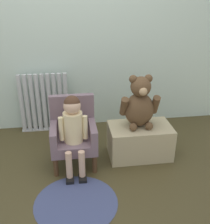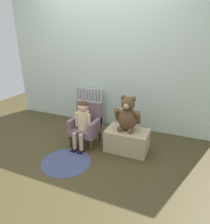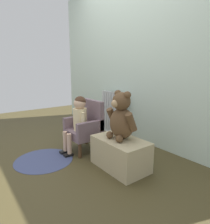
{
  "view_description": "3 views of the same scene",
  "coord_description": "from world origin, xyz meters",
  "px_view_note": "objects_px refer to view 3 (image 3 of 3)",
  "views": [
    {
      "loc": [
        -0.0,
        -1.85,
        1.58
      ],
      "look_at": [
        0.33,
        0.47,
        0.5
      ],
      "focal_mm": 45.0,
      "sensor_mm": 36.0,
      "label": 1
    },
    {
      "loc": [
        1.36,
        -2.01,
        1.6
      ],
      "look_at": [
        0.33,
        0.46,
        0.55
      ],
      "focal_mm": 32.0,
      "sensor_mm": 36.0,
      "label": 2
    },
    {
      "loc": [
        2.16,
        -0.84,
        1.05
      ],
      "look_at": [
        0.4,
        0.47,
        0.56
      ],
      "focal_mm": 32.0,
      "sensor_mm": 36.0,
      "label": 3
    }
  ],
  "objects_px": {
    "child_figure": "(78,116)",
    "large_teddy_bear": "(122,118)",
    "child_armchair": "(86,126)",
    "floor_rug": "(44,160)",
    "radiator": "(113,113)",
    "low_bench": "(120,153)"
  },
  "relations": [
    {
      "from": "radiator",
      "to": "floor_rug",
      "type": "height_order",
      "value": "radiator"
    },
    {
      "from": "low_bench",
      "to": "floor_rug",
      "type": "height_order",
      "value": "low_bench"
    },
    {
      "from": "floor_rug",
      "to": "radiator",
      "type": "bearing_deg",
      "value": 102.72
    },
    {
      "from": "large_teddy_bear",
      "to": "floor_rug",
      "type": "xyz_separation_m",
      "value": [
        -0.65,
        -0.62,
        -0.54
      ]
    },
    {
      "from": "radiator",
      "to": "floor_rug",
      "type": "bearing_deg",
      "value": -77.28
    },
    {
      "from": "child_armchair",
      "to": "floor_rug",
      "type": "distance_m",
      "value": 0.65
    },
    {
      "from": "child_figure",
      "to": "floor_rug",
      "type": "distance_m",
      "value": 0.65
    },
    {
      "from": "child_armchair",
      "to": "floor_rug",
      "type": "relative_size",
      "value": 0.98
    },
    {
      "from": "child_armchair",
      "to": "radiator",
      "type": "bearing_deg",
      "value": 113.52
    },
    {
      "from": "radiator",
      "to": "large_teddy_bear",
      "type": "relative_size",
      "value": 1.34
    },
    {
      "from": "child_figure",
      "to": "large_teddy_bear",
      "type": "xyz_separation_m",
      "value": [
        0.63,
        0.16,
        0.08
      ]
    },
    {
      "from": "child_armchair",
      "to": "child_figure",
      "type": "distance_m",
      "value": 0.18
    },
    {
      "from": "floor_rug",
      "to": "child_figure",
      "type": "bearing_deg",
      "value": 88.04
    },
    {
      "from": "low_bench",
      "to": "child_figure",
      "type": "bearing_deg",
      "value": -168.3
    },
    {
      "from": "large_teddy_bear",
      "to": "child_figure",
      "type": "bearing_deg",
      "value": -166.06
    },
    {
      "from": "radiator",
      "to": "child_figure",
      "type": "height_order",
      "value": "child_figure"
    },
    {
      "from": "radiator",
      "to": "low_bench",
      "type": "distance_m",
      "value": 1.17
    },
    {
      "from": "large_teddy_bear",
      "to": "floor_rug",
      "type": "height_order",
      "value": "large_teddy_bear"
    },
    {
      "from": "radiator",
      "to": "large_teddy_bear",
      "type": "bearing_deg",
      "value": -34.64
    },
    {
      "from": "large_teddy_bear",
      "to": "radiator",
      "type": "bearing_deg",
      "value": 145.36
    },
    {
      "from": "low_bench",
      "to": "large_teddy_bear",
      "type": "bearing_deg",
      "value": 121.99
    },
    {
      "from": "radiator",
      "to": "large_teddy_bear",
      "type": "distance_m",
      "value": 1.15
    }
  ]
}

